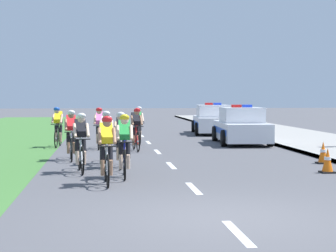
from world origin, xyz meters
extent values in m
plane|color=#4C4C51|center=(0.00, 0.00, 0.00)|extent=(160.00, 160.00, 0.00)
cube|color=gray|center=(7.00, 14.00, 0.06)|extent=(4.44, 60.00, 0.12)
cube|color=#9E9E99|center=(4.86, 14.00, 0.07)|extent=(0.16, 60.00, 0.13)
cube|color=white|center=(0.00, -1.11, 0.00)|extent=(0.14, 1.60, 0.01)
cube|color=white|center=(0.00, 2.89, 0.00)|extent=(0.14, 1.60, 0.01)
cube|color=white|center=(0.00, 6.89, 0.00)|extent=(0.14, 1.60, 0.01)
cube|color=white|center=(0.00, 10.89, 0.00)|extent=(0.14, 1.60, 0.01)
cube|color=white|center=(0.00, 14.89, 0.00)|extent=(0.14, 1.60, 0.01)
cube|color=white|center=(0.00, 18.89, 0.00)|extent=(0.14, 1.60, 0.01)
cube|color=white|center=(0.00, 22.89, 0.00)|extent=(0.14, 1.60, 0.01)
cube|color=white|center=(0.00, 26.89, 0.00)|extent=(0.14, 1.60, 0.01)
torus|color=black|center=(-1.80, 3.14, 0.36)|extent=(0.07, 0.73, 0.72)
cylinder|color=#99999E|center=(-1.80, 3.14, 0.36)|extent=(0.06, 0.06, 0.06)
torus|color=black|center=(-1.84, 4.14, 0.36)|extent=(0.07, 0.73, 0.72)
cylinder|color=#99999E|center=(-1.84, 4.14, 0.36)|extent=(0.06, 0.06, 0.06)
cylinder|color=silver|center=(-1.82, 3.59, 0.90)|extent=(0.06, 0.55, 0.04)
cylinder|color=silver|center=(-1.81, 3.41, 0.58)|extent=(0.06, 0.48, 0.63)
cylinder|color=silver|center=(-1.83, 3.79, 0.60)|extent=(0.04, 0.04, 0.65)
cylinder|color=black|center=(-1.81, 3.24, 0.88)|extent=(0.42, 0.04, 0.03)
cube|color=black|center=(-1.83, 3.79, 0.94)|extent=(0.11, 0.22, 0.05)
cube|color=yellow|center=(-1.82, 3.66, 1.14)|extent=(0.30, 0.56, 0.45)
cube|color=black|center=(-1.83, 3.78, 0.98)|extent=(0.29, 0.21, 0.18)
cylinder|color=black|center=(-1.74, 3.73, 0.64)|extent=(0.12, 0.23, 0.40)
cylinder|color=#9E7051|center=(-1.73, 3.65, 0.37)|extent=(0.10, 0.16, 0.36)
cylinder|color=black|center=(-1.92, 3.73, 0.64)|extent=(0.12, 0.17, 0.40)
cylinder|color=#9E7051|center=(-1.91, 3.65, 0.37)|extent=(0.09, 0.13, 0.36)
cylinder|color=#9E7051|center=(-1.66, 3.46, 1.09)|extent=(0.09, 0.40, 0.35)
cylinder|color=#9E7051|center=(-1.98, 3.44, 1.09)|extent=(0.09, 0.40, 0.35)
sphere|color=#9E7051|center=(-1.81, 3.36, 1.38)|extent=(0.19, 0.19, 0.19)
ellipsoid|color=red|center=(-1.81, 3.35, 1.45)|extent=(0.24, 0.32, 0.24)
torus|color=black|center=(-1.40, 4.23, 0.36)|extent=(0.06, 0.72, 0.72)
cylinder|color=#99999E|center=(-1.40, 4.23, 0.36)|extent=(0.06, 0.06, 0.06)
torus|color=black|center=(-1.38, 5.23, 0.36)|extent=(0.06, 0.72, 0.72)
cylinder|color=#99999E|center=(-1.38, 5.23, 0.36)|extent=(0.06, 0.06, 0.06)
cylinder|color=#1E1E99|center=(-1.39, 4.68, 0.90)|extent=(0.05, 0.55, 0.04)
cylinder|color=#1E1E99|center=(-1.39, 4.50, 0.58)|extent=(0.05, 0.48, 0.63)
cylinder|color=#1E1E99|center=(-1.38, 4.88, 0.60)|extent=(0.04, 0.04, 0.65)
cylinder|color=black|center=(-1.40, 4.33, 0.88)|extent=(0.42, 0.04, 0.03)
cube|color=black|center=(-1.38, 4.88, 0.94)|extent=(0.10, 0.22, 0.05)
cube|color=green|center=(-1.39, 4.75, 1.14)|extent=(0.29, 0.55, 0.47)
cube|color=black|center=(-1.38, 4.87, 0.98)|extent=(0.28, 0.21, 0.18)
cylinder|color=black|center=(-1.30, 4.82, 0.64)|extent=(0.11, 0.23, 0.40)
cylinder|color=beige|center=(-1.30, 4.74, 0.37)|extent=(0.09, 0.16, 0.36)
cylinder|color=black|center=(-1.48, 4.82, 0.64)|extent=(0.11, 0.17, 0.40)
cylinder|color=beige|center=(-1.48, 4.74, 0.37)|extent=(0.09, 0.12, 0.36)
cylinder|color=beige|center=(-1.23, 4.53, 1.09)|extent=(0.08, 0.40, 0.35)
cylinder|color=beige|center=(-1.55, 4.54, 1.09)|extent=(0.08, 0.40, 0.35)
sphere|color=beige|center=(-1.39, 4.45, 1.38)|extent=(0.19, 0.19, 0.19)
ellipsoid|color=yellow|center=(-1.39, 4.44, 1.45)|extent=(0.24, 0.32, 0.24)
torus|color=black|center=(-2.41, 5.25, 0.36)|extent=(0.13, 0.72, 0.72)
cylinder|color=#99999E|center=(-2.41, 5.25, 0.36)|extent=(0.07, 0.07, 0.06)
torus|color=black|center=(-2.52, 6.24, 0.36)|extent=(0.13, 0.72, 0.72)
cylinder|color=#99999E|center=(-2.52, 6.24, 0.36)|extent=(0.07, 0.07, 0.06)
cylinder|color=white|center=(-2.46, 5.69, 0.90)|extent=(0.10, 0.55, 0.04)
cylinder|color=white|center=(-2.44, 5.52, 0.58)|extent=(0.09, 0.48, 0.63)
cylinder|color=white|center=(-2.48, 5.89, 0.60)|extent=(0.04, 0.04, 0.65)
cylinder|color=black|center=(-2.42, 5.35, 0.88)|extent=(0.42, 0.08, 0.03)
cube|color=black|center=(-2.48, 5.89, 0.94)|extent=(0.12, 0.23, 0.05)
cube|color=black|center=(-2.47, 5.77, 1.14)|extent=(0.34, 0.58, 0.45)
cube|color=black|center=(-2.48, 5.88, 0.98)|extent=(0.30, 0.23, 0.18)
cylinder|color=black|center=(-2.38, 5.84, 0.64)|extent=(0.13, 0.23, 0.40)
cylinder|color=beige|center=(-2.37, 5.76, 0.37)|extent=(0.11, 0.16, 0.36)
cylinder|color=black|center=(-2.56, 5.82, 0.64)|extent=(0.13, 0.18, 0.40)
cylinder|color=beige|center=(-2.55, 5.74, 0.37)|extent=(0.10, 0.13, 0.36)
cylinder|color=beige|center=(-2.28, 5.57, 1.09)|extent=(0.12, 0.41, 0.35)
cylinder|color=beige|center=(-2.60, 5.54, 1.09)|extent=(0.12, 0.41, 0.35)
sphere|color=beige|center=(-2.43, 5.47, 1.38)|extent=(0.19, 0.19, 0.19)
ellipsoid|color=white|center=(-2.43, 5.46, 1.45)|extent=(0.26, 0.34, 0.24)
torus|color=black|center=(-1.43, 6.12, 0.36)|extent=(0.09, 0.73, 0.72)
cylinder|color=#99999E|center=(-1.43, 6.12, 0.36)|extent=(0.06, 0.06, 0.06)
torus|color=black|center=(-1.37, 7.11, 0.36)|extent=(0.09, 0.73, 0.72)
cylinder|color=#99999E|center=(-1.37, 7.11, 0.36)|extent=(0.06, 0.06, 0.06)
cylinder|color=white|center=(-1.41, 6.57, 0.90)|extent=(0.07, 0.55, 0.04)
cylinder|color=white|center=(-1.42, 6.39, 0.58)|extent=(0.07, 0.48, 0.63)
cylinder|color=white|center=(-1.39, 6.77, 0.60)|extent=(0.04, 0.04, 0.65)
cylinder|color=black|center=(-1.43, 6.22, 0.88)|extent=(0.42, 0.06, 0.03)
cube|color=black|center=(-1.39, 6.77, 0.94)|extent=(0.11, 0.23, 0.05)
cube|color=black|center=(-1.40, 6.64, 1.14)|extent=(0.31, 0.56, 0.45)
cube|color=black|center=(-1.39, 6.76, 0.98)|extent=(0.29, 0.22, 0.18)
cylinder|color=black|center=(-1.31, 6.70, 0.64)|extent=(0.12, 0.23, 0.40)
cylinder|color=tan|center=(-1.31, 6.62, 0.37)|extent=(0.10, 0.16, 0.36)
cylinder|color=black|center=(-1.49, 6.71, 0.64)|extent=(0.12, 0.18, 0.40)
cylinder|color=tan|center=(-1.49, 6.63, 0.37)|extent=(0.10, 0.13, 0.36)
cylinder|color=tan|center=(-1.26, 6.42, 1.09)|extent=(0.10, 0.41, 0.35)
cylinder|color=tan|center=(-1.57, 6.44, 1.09)|extent=(0.10, 0.41, 0.35)
sphere|color=tan|center=(-1.42, 6.34, 1.38)|extent=(0.19, 0.19, 0.19)
ellipsoid|color=white|center=(-1.42, 6.33, 1.45)|extent=(0.25, 0.33, 0.24)
torus|color=black|center=(-1.80, 7.04, 0.36)|extent=(0.06, 0.72, 0.72)
cylinder|color=#99999E|center=(-1.80, 7.04, 0.36)|extent=(0.06, 0.06, 0.06)
torus|color=black|center=(-1.79, 8.04, 0.36)|extent=(0.06, 0.72, 0.72)
cylinder|color=#99999E|center=(-1.79, 8.04, 0.36)|extent=(0.06, 0.06, 0.06)
cylinder|color=white|center=(-1.80, 7.49, 0.90)|extent=(0.05, 0.55, 0.04)
cylinder|color=white|center=(-1.80, 7.32, 0.58)|extent=(0.05, 0.48, 0.63)
cylinder|color=white|center=(-1.79, 7.69, 0.60)|extent=(0.04, 0.04, 0.65)
cylinder|color=black|center=(-1.80, 7.14, 0.88)|extent=(0.42, 0.04, 0.03)
cube|color=black|center=(-1.79, 7.69, 0.94)|extent=(0.10, 0.22, 0.05)
cube|color=white|center=(-1.79, 7.57, 1.14)|extent=(0.29, 0.55, 0.46)
cube|color=black|center=(-1.79, 7.68, 0.98)|extent=(0.28, 0.21, 0.18)
cylinder|color=black|center=(-1.70, 7.63, 0.64)|extent=(0.11, 0.23, 0.40)
cylinder|color=beige|center=(-1.70, 7.55, 0.37)|extent=(0.09, 0.16, 0.36)
cylinder|color=black|center=(-1.88, 7.63, 0.64)|extent=(0.11, 0.17, 0.40)
cylinder|color=beige|center=(-1.88, 7.55, 0.37)|extent=(0.09, 0.12, 0.36)
cylinder|color=beige|center=(-1.64, 7.35, 1.09)|extent=(0.08, 0.40, 0.35)
cylinder|color=beige|center=(-1.96, 7.35, 1.09)|extent=(0.08, 0.40, 0.35)
sphere|color=beige|center=(-1.80, 7.27, 1.38)|extent=(0.19, 0.19, 0.19)
ellipsoid|color=white|center=(-1.80, 7.26, 1.45)|extent=(0.24, 0.32, 0.24)
torus|color=black|center=(-2.82, 8.12, 0.36)|extent=(0.10, 0.73, 0.72)
cylinder|color=#99999E|center=(-2.82, 8.12, 0.36)|extent=(0.06, 0.06, 0.06)
torus|color=black|center=(-2.89, 9.11, 0.36)|extent=(0.10, 0.73, 0.72)
cylinder|color=#99999E|center=(-2.89, 9.11, 0.36)|extent=(0.06, 0.06, 0.06)
cylinder|color=silver|center=(-2.85, 8.56, 0.90)|extent=(0.08, 0.55, 0.04)
cylinder|color=silver|center=(-2.84, 8.39, 0.58)|extent=(0.08, 0.48, 0.63)
cylinder|color=silver|center=(-2.86, 8.76, 0.60)|extent=(0.04, 0.04, 0.65)
cylinder|color=black|center=(-2.82, 8.22, 0.88)|extent=(0.42, 0.06, 0.03)
cube|color=black|center=(-2.86, 8.76, 0.94)|extent=(0.12, 0.23, 0.05)
cube|color=red|center=(-2.85, 8.64, 1.14)|extent=(0.32, 0.56, 0.47)
cube|color=black|center=(-2.86, 8.75, 0.98)|extent=(0.29, 0.22, 0.18)
cylinder|color=black|center=(-2.77, 8.71, 0.64)|extent=(0.13, 0.23, 0.40)
cylinder|color=#9E7051|center=(-2.76, 8.63, 0.37)|extent=(0.10, 0.16, 0.36)
cylinder|color=black|center=(-2.95, 8.70, 0.64)|extent=(0.12, 0.18, 0.40)
cylinder|color=#9E7051|center=(-2.94, 8.62, 0.37)|extent=(0.10, 0.13, 0.36)
cylinder|color=#9E7051|center=(-2.68, 8.44, 1.09)|extent=(0.11, 0.41, 0.35)
cylinder|color=#9E7051|center=(-3.00, 8.41, 1.09)|extent=(0.11, 0.41, 0.35)
sphere|color=#9E7051|center=(-2.83, 8.34, 1.38)|extent=(0.19, 0.19, 0.19)
ellipsoid|color=white|center=(-2.83, 8.33, 1.45)|extent=(0.25, 0.33, 0.24)
torus|color=black|center=(-0.68, 10.92, 0.36)|extent=(0.11, 0.73, 0.72)
cylinder|color=#99999E|center=(-0.68, 10.92, 0.36)|extent=(0.07, 0.07, 0.06)
torus|color=black|center=(-0.77, 11.91, 0.36)|extent=(0.11, 0.73, 0.72)
cylinder|color=#99999E|center=(-0.77, 11.91, 0.36)|extent=(0.07, 0.07, 0.06)
cylinder|color=#B21919|center=(-0.72, 11.37, 0.90)|extent=(0.09, 0.55, 0.04)
cylinder|color=#B21919|center=(-0.70, 11.19, 0.58)|extent=(0.08, 0.48, 0.63)
cylinder|color=#B21919|center=(-0.74, 11.57, 0.60)|extent=(0.04, 0.04, 0.65)
cylinder|color=black|center=(-0.69, 11.02, 0.88)|extent=(0.42, 0.07, 0.03)
cube|color=black|center=(-0.74, 11.57, 0.94)|extent=(0.12, 0.23, 0.05)
cube|color=black|center=(-0.73, 11.44, 1.14)|extent=(0.33, 0.57, 0.45)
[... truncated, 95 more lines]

